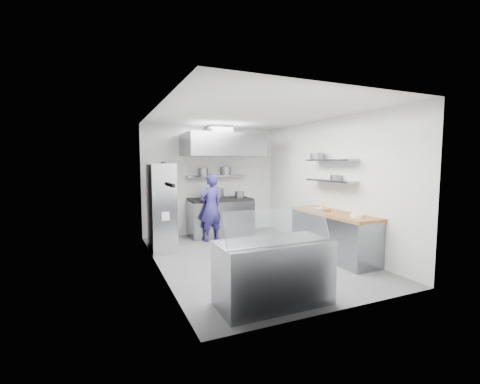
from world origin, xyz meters
name	(u,v)px	position (x,y,z in m)	size (l,w,h in m)	color
floor	(252,257)	(0.00, 0.00, 0.00)	(5.00, 5.00, 0.00)	#545456
ceiling	(253,113)	(0.00, 0.00, 2.80)	(5.00, 5.00, 0.00)	silver
wall_back	(211,180)	(0.00, 2.50, 1.40)	(3.60, 0.02, 2.80)	white
wall_front	(341,201)	(0.00, -2.50, 1.40)	(3.60, 0.02, 2.80)	white
wall_left	(158,190)	(-1.80, 0.00, 1.40)	(5.00, 0.02, 2.80)	white
wall_right	(327,184)	(1.80, 0.00, 1.40)	(5.00, 0.02, 2.80)	white
gas_range	(220,218)	(0.10, 2.10, 0.45)	(1.60, 0.80, 0.90)	gray
cooktop	(220,199)	(0.10, 2.10, 0.93)	(1.57, 0.78, 0.06)	black
stock_pot_left	(208,194)	(-0.19, 2.20, 1.06)	(0.26, 0.26, 0.20)	slate
stock_pot_mid	(218,193)	(0.11, 2.30, 1.08)	(0.32, 0.32, 0.24)	slate
stock_pot_right	(239,195)	(0.61, 2.04, 1.04)	(0.25, 0.25, 0.16)	slate
over_range_shelf	(217,176)	(0.10, 2.34, 1.52)	(1.60, 0.30, 0.04)	gray
shelf_pot_a	(203,172)	(-0.26, 2.39, 1.63)	(0.25, 0.25, 0.18)	slate
shelf_pot_b	(225,171)	(0.38, 2.44, 1.65)	(0.29, 0.29, 0.22)	slate
extractor_hood	(222,145)	(0.10, 1.93, 2.30)	(1.90, 1.15, 0.55)	gray
hood_duct	(219,130)	(0.10, 2.15, 2.68)	(0.55, 0.55, 0.24)	slate
red_firebox	(164,181)	(-1.25, 2.44, 1.42)	(0.22, 0.10, 0.26)	#B5130E
chef	(211,207)	(-0.31, 1.62, 0.81)	(0.59, 0.39, 1.62)	navy
wire_rack	(161,207)	(-1.53, 1.28, 0.93)	(0.50, 0.90, 1.85)	silver
rack_bin_a	(165,216)	(-1.53, 0.89, 0.80)	(0.15, 0.18, 0.16)	white
rack_bin_b	(160,189)	(-1.53, 1.40, 1.30)	(0.13, 0.16, 0.15)	yellow
rack_jar	(163,166)	(-1.48, 1.22, 1.80)	(0.11, 0.11, 0.18)	black
knife_strip	(170,185)	(-1.78, -0.90, 1.55)	(0.04, 0.55, 0.05)	black
prep_counter_base	(333,236)	(1.48, -0.60, 0.42)	(0.62, 2.00, 0.84)	gray
prep_counter_top	(333,214)	(1.48, -0.60, 0.87)	(0.65, 2.04, 0.06)	#9C682A
plate_stack_a	(357,216)	(1.44, -1.27, 0.93)	(0.21, 0.21, 0.06)	white
plate_stack_b	(358,215)	(1.56, -1.17, 0.93)	(0.21, 0.21, 0.06)	white
copper_pan	(327,211)	(1.37, -0.55, 0.93)	(0.15, 0.15, 0.06)	#CD6639
squeeze_bottle	(322,206)	(1.43, -0.33, 0.99)	(0.06, 0.06, 0.18)	yellow
mixing_bowl	(319,209)	(1.36, -0.32, 0.92)	(0.20, 0.20, 0.05)	white
wall_shelf_lower	(331,181)	(1.64, -0.30, 1.50)	(0.30, 1.30, 0.04)	gray
wall_shelf_upper	(331,160)	(1.64, -0.30, 1.92)	(0.30, 1.30, 0.04)	gray
shelf_pot_c	(336,177)	(1.71, -0.39, 1.57)	(0.24, 0.24, 0.10)	slate
shelf_pot_d	(317,156)	(1.60, 0.12, 2.01)	(0.29, 0.29, 0.14)	slate
display_case	(274,273)	(-0.65, -2.00, 0.42)	(1.50, 0.70, 0.85)	gray
display_glass	(279,226)	(-0.65, -2.12, 1.07)	(1.47, 0.02, 0.45)	silver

